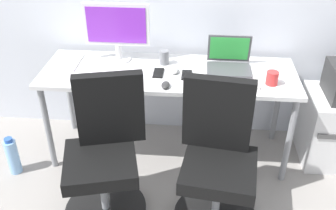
# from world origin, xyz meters

# --- Properties ---
(ground_plane) EXTENTS (5.28, 5.28, 0.00)m
(ground_plane) POSITION_xyz_m (0.00, 0.00, 0.00)
(ground_plane) COLOR gray
(desk) EXTENTS (1.82, 0.61, 0.73)m
(desk) POSITION_xyz_m (0.00, 0.00, 0.66)
(desk) COLOR silver
(desk) RESTS_ON ground
(office_chair_left) EXTENTS (0.54, 0.54, 0.94)m
(office_chair_left) POSITION_xyz_m (-0.35, -0.61, 0.42)
(office_chair_left) COLOR black
(office_chair_left) RESTS_ON ground
(office_chair_right) EXTENTS (0.54, 0.54, 0.94)m
(office_chair_right) POSITION_xyz_m (0.36, -0.61, 0.42)
(office_chair_right) COLOR black
(office_chair_right) RESTS_ON ground
(water_bottle_on_floor) EXTENTS (0.09, 0.09, 0.31)m
(water_bottle_on_floor) POSITION_xyz_m (-1.13, -0.35, 0.15)
(water_bottle_on_floor) COLOR #8CBFF2
(water_bottle_on_floor) RESTS_ON ground
(desktop_monitor) EXTENTS (0.48, 0.18, 0.43)m
(desktop_monitor) POSITION_xyz_m (-0.39, 0.16, 0.98)
(desktop_monitor) COLOR silver
(desktop_monitor) RESTS_ON desk
(open_laptop) EXTENTS (0.31, 0.26, 0.23)m
(open_laptop) POSITION_xyz_m (0.43, 0.09, 0.78)
(open_laptop) COLOR #4C4C51
(open_laptop) RESTS_ON desk
(keyboard_by_monitor) EXTENTS (0.34, 0.12, 0.02)m
(keyboard_by_monitor) POSITION_xyz_m (-0.36, -0.14, 0.73)
(keyboard_by_monitor) COLOR silver
(keyboard_by_monitor) RESTS_ON desk
(keyboard_by_laptop) EXTENTS (0.34, 0.12, 0.02)m
(keyboard_by_laptop) POSITION_xyz_m (0.45, -0.16, 0.73)
(keyboard_by_laptop) COLOR silver
(keyboard_by_laptop) RESTS_ON desk
(mouse_by_monitor) EXTENTS (0.06, 0.10, 0.03)m
(mouse_by_monitor) POSITION_xyz_m (0.05, -0.02, 0.74)
(mouse_by_monitor) COLOR #B7B7B7
(mouse_by_monitor) RESTS_ON desk
(mouse_by_laptop) EXTENTS (0.06, 0.10, 0.03)m
(mouse_by_laptop) POSITION_xyz_m (0.00, -0.23, 0.74)
(mouse_by_laptop) COLOR #2D2D2D
(mouse_by_laptop) RESTS_ON desk
(coffee_mug) EXTENTS (0.08, 0.08, 0.09)m
(coffee_mug) POSITION_xyz_m (0.71, -0.13, 0.77)
(coffee_mug) COLOR red
(coffee_mug) RESTS_ON desk
(pen_cup) EXTENTS (0.07, 0.07, 0.10)m
(pen_cup) POSITION_xyz_m (-0.04, 0.12, 0.78)
(pen_cup) COLOR slate
(pen_cup) RESTS_ON desk
(phone_near_laptop) EXTENTS (0.07, 0.14, 0.01)m
(phone_near_laptop) POSITION_xyz_m (-0.07, -0.04, 0.73)
(phone_near_laptop) COLOR black
(phone_near_laptop) RESTS_ON desk
(phone_near_monitor) EXTENTS (0.07, 0.14, 0.01)m
(phone_near_monitor) POSITION_xyz_m (0.13, -0.06, 0.73)
(phone_near_monitor) COLOR black
(phone_near_monitor) RESTS_ON desk
(paper_pile) EXTENTS (0.21, 0.30, 0.01)m
(paper_pile) POSITION_xyz_m (-0.78, 0.08, 0.73)
(paper_pile) COLOR white
(paper_pile) RESTS_ON desk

